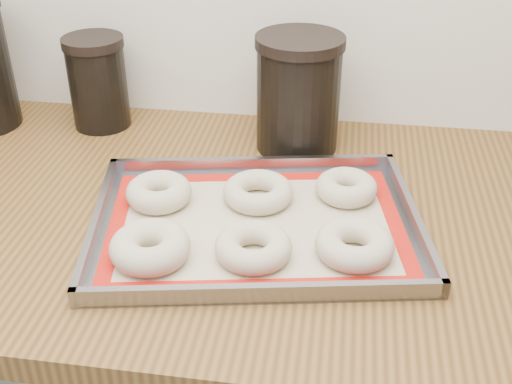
% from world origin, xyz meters
% --- Properties ---
extents(countertop, '(3.06, 0.68, 0.04)m').
position_xyz_m(countertop, '(0.00, 1.68, 0.88)').
color(countertop, brown).
rests_on(countertop, cabinet).
extents(baking_tray, '(0.51, 0.41, 0.03)m').
position_xyz_m(baking_tray, '(0.15, 1.62, 0.91)').
color(baking_tray, gray).
rests_on(baking_tray, countertop).
extents(baking_mat, '(0.47, 0.36, 0.00)m').
position_xyz_m(baking_mat, '(0.15, 1.62, 0.90)').
color(baking_mat, '#C6B793').
rests_on(baking_mat, baking_tray).
extents(bagel_front_left, '(0.13, 0.13, 0.04)m').
position_xyz_m(bagel_front_left, '(0.02, 1.52, 0.92)').
color(bagel_front_left, beige).
rests_on(bagel_front_left, baking_mat).
extents(bagel_front_mid, '(0.13, 0.13, 0.03)m').
position_xyz_m(bagel_front_mid, '(0.16, 1.55, 0.92)').
color(bagel_front_mid, beige).
rests_on(bagel_front_mid, baking_mat).
extents(bagel_front_right, '(0.11, 0.11, 0.04)m').
position_xyz_m(bagel_front_right, '(0.29, 1.57, 0.92)').
color(bagel_front_right, beige).
rests_on(bagel_front_right, baking_mat).
extents(bagel_back_left, '(0.10, 0.10, 0.04)m').
position_xyz_m(bagel_back_left, '(-0.01, 1.66, 0.92)').
color(bagel_back_left, beige).
rests_on(bagel_back_left, baking_mat).
extents(bagel_back_mid, '(0.11, 0.11, 0.03)m').
position_xyz_m(bagel_back_mid, '(0.14, 1.69, 0.92)').
color(bagel_back_mid, beige).
rests_on(bagel_back_mid, baking_mat).
extents(bagel_back_right, '(0.12, 0.12, 0.03)m').
position_xyz_m(bagel_back_right, '(0.27, 1.72, 0.92)').
color(bagel_back_right, beige).
rests_on(bagel_back_right, baking_mat).
extents(canister_mid, '(0.11, 0.11, 0.17)m').
position_xyz_m(canister_mid, '(-0.19, 1.92, 0.98)').
color(canister_mid, black).
rests_on(canister_mid, countertop).
extents(canister_right, '(0.15, 0.15, 0.20)m').
position_xyz_m(canister_right, '(0.18, 1.88, 1.00)').
color(canister_right, black).
rests_on(canister_right, countertop).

